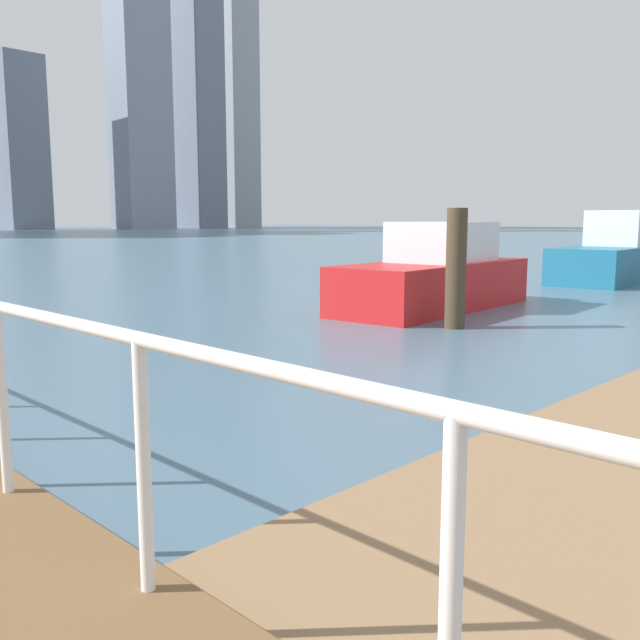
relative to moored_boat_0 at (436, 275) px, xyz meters
name	(u,v)px	position (x,y,z in m)	size (l,w,h in m)	color
dock_piling_0	(456,269)	(-2.01, -1.82, 0.34)	(0.36, 0.36, 2.10)	#473826
moored_boat_0	(436,275)	(0.00, 0.00, 0.00)	(5.53, 2.41, 1.85)	red
moored_boat_3	(611,257)	(9.04, -0.10, 0.04)	(5.32, 2.41, 2.17)	#1E6B8C
skyline_tower_4	(21,143)	(38.31, 114.57, 14.21)	(7.33, 6.74, 29.84)	slate
skyline_tower_5	(137,33)	(57.31, 106.63, 34.62)	(9.59, 7.33, 70.66)	gray
skyline_tower_6	(195,25)	(71.82, 109.14, 39.07)	(6.64, 10.32, 79.55)	slate
skyline_tower_7	(228,80)	(84.55, 115.14, 31.19)	(7.72, 11.93, 63.81)	#8C939E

